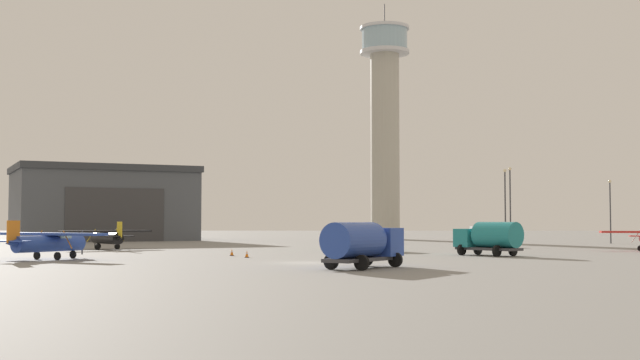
# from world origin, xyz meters

# --- Properties ---
(ground_plane) EXTENTS (400.00, 400.00, 0.00)m
(ground_plane) POSITION_xyz_m (0.00, 0.00, 0.00)
(ground_plane) COLOR gray
(control_tower) EXTENTS (8.51, 8.51, 40.76)m
(control_tower) POSITION_xyz_m (10.14, 78.54, 21.13)
(control_tower) COLOR #B2AD9E
(control_tower) RESTS_ON ground_plane
(hangar) EXTENTS (34.02, 31.18, 11.81)m
(hangar) POSITION_xyz_m (-36.13, 69.77, 5.92)
(hangar) COLOR #4C5159
(hangar) RESTS_ON ground_plane
(airplane_blue) EXTENTS (10.15, 8.13, 3.16)m
(airplane_blue) POSITION_xyz_m (-21.10, 4.35, 1.47)
(airplane_blue) COLOR #2847A8
(airplane_blue) RESTS_ON ground_plane
(airplane_black) EXTENTS (9.00, 8.03, 3.04)m
(airplane_black) POSITION_xyz_m (-23.00, 27.35, 1.42)
(airplane_black) COLOR black
(airplane_black) RESTS_ON ground_plane
(truck_flatbed_silver) EXTENTS (3.53, 6.66, 2.48)m
(truck_flatbed_silver) POSITION_xyz_m (19.74, 37.57, 1.21)
(truck_flatbed_silver) COLOR #38383D
(truck_flatbed_silver) RESTS_ON ground_plane
(truck_fuel_tanker_teal) EXTENTS (5.86, 6.18, 3.04)m
(truck_fuel_tanker_teal) POSITION_xyz_m (15.92, 12.78, 1.66)
(truck_fuel_tanker_teal) COLOR #38383D
(truck_fuel_tanker_teal) RESTS_ON ground_plane
(truck_box_green) EXTENTS (6.32, 5.27, 2.76)m
(truck_box_green) POSITION_xyz_m (4.76, 24.48, 1.56)
(truck_box_green) COLOR #38383D
(truck_box_green) RESTS_ON ground_plane
(truck_fuel_tanker_blue) EXTENTS (5.71, 7.25, 3.04)m
(truck_fuel_tanker_blue) POSITION_xyz_m (3.92, -7.11, 1.69)
(truck_fuel_tanker_blue) COLOR #38383D
(truck_fuel_tanker_blue) RESTS_ON ground_plane
(light_post_west) EXTENTS (0.44, 0.44, 10.03)m
(light_post_west) POSITION_xyz_m (24.33, 47.40, 5.87)
(light_post_west) COLOR #38383D
(light_post_west) RESTS_ON ground_plane
(light_post_east) EXTENTS (0.44, 0.44, 10.06)m
(light_post_east) POSITION_xyz_m (24.30, 44.05, 5.89)
(light_post_east) COLOR #38383D
(light_post_east) RESTS_ON ground_plane
(light_post_north) EXTENTS (0.44, 0.44, 8.83)m
(light_post_north) POSITION_xyz_m (39.85, 52.60, 5.25)
(light_post_north) COLOR #38383D
(light_post_north) RESTS_ON ground_plane
(traffic_cone_near_left) EXTENTS (0.36, 0.36, 0.62)m
(traffic_cone_near_left) POSITION_xyz_m (-7.27, 12.14, 0.31)
(traffic_cone_near_left) COLOR black
(traffic_cone_near_left) RESTS_ON ground_plane
(traffic_cone_near_right) EXTENTS (0.36, 0.36, 0.62)m
(traffic_cone_near_right) POSITION_xyz_m (-5.50, 8.51, 0.31)
(traffic_cone_near_right) COLOR black
(traffic_cone_near_right) RESTS_ON ground_plane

